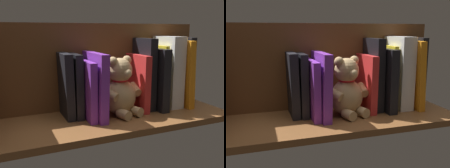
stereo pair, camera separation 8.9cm
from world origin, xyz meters
TOP-DOWN VIEW (x-y plane):
  - ground_plane at (0.00, 0.00)cm, footprint 84.61×30.97cm
  - shelf_back_panel at (0.00, -13.24)cm, footprint 84.61×1.50cm
  - book_0 at (-33.69, -5.50)cm, footprint 2.56×13.18cm
  - book_1 at (-30.63, -3.56)cm, footprint 3.51×17.05cm
  - dictionary_thick_white at (-26.11, -4.54)cm, footprint 5.50×14.89cm
  - book_2 at (-22.06, -5.72)cm, footprint 1.57×12.73cm
  - book_3 at (-19.20, -3.48)cm, footprint 3.14×17.20cm
  - book_4 at (-15.62, -5.16)cm, footprint 3.00×13.85cm
  - book_5 at (-12.36, -4.29)cm, footprint 2.80×15.59cm
  - teddy_bear at (-3.76, -1.14)cm, footprint 16.26×15.60cm
  - book_6 at (5.46, -2.25)cm, footprint 3.29×19.67cm
  - book_7 at (8.55, -3.04)cm, footprint 2.34×18.08cm
  - book_8 at (11.49, -5.58)cm, footprint 2.53×13.01cm
  - book_9 at (14.68, -5.80)cm, footprint 3.26×12.57cm

SIDE VIEW (x-z plane):
  - ground_plane at x=0.00cm, z-range -2.20..0.00cm
  - teddy_bear at x=-3.76cm, z-range -1.25..19.63cm
  - book_7 at x=8.55cm, z-range 0.00..19.75cm
  - book_5 at x=-12.36cm, z-range -0.02..20.87cm
  - book_8 at x=11.49cm, z-range 0.00..21.89cm
  - book_9 at x=14.68cm, z-range -0.03..22.24cm
  - book_6 at x=5.46cm, z-range -0.03..22.37cm
  - book_3 at x=-19.20cm, z-range 0.00..23.04cm
  - book_2 at x=-22.06cm, z-range 0.00..23.96cm
  - book_1 at x=-30.63cm, z-range -0.04..25.87cm
  - book_4 at x=-15.62cm, z-range 0.00..26.78cm
  - book_0 at x=-33.69cm, z-range 0.00..26.94cm
  - dictionary_thick_white at x=-26.11cm, z-range 0.00..27.37cm
  - shelf_back_panel at x=0.00cm, z-range 0.00..32.26cm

